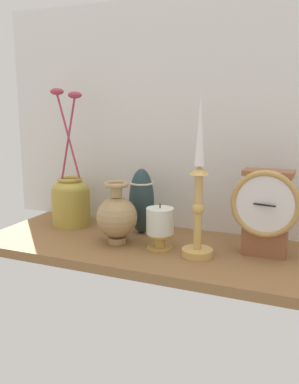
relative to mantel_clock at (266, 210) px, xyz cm
name	(u,v)px	position (x,y,z in cm)	size (l,w,h in cm)	color
ground_plane	(167,251)	(-23.99, -3.19, -12.49)	(100.00, 36.00, 2.40)	brown
back_wall	(191,117)	(-23.99, 15.31, 21.21)	(120.00, 2.00, 65.00)	silver
mantel_clock	(266,210)	(0.00, 0.00, 0.00)	(16.11, 7.54, 21.35)	brown
candlestick_tall_left	(199,197)	(-14.71, -6.87, 3.44)	(7.55, 7.55, 38.88)	tan
brass_vase_bulbous	(117,216)	(-37.14, -5.53, -3.96)	(10.85, 10.85, 16.39)	#A58456
brass_vase_jar	(71,198)	(-57.63, 4.00, -2.85)	(12.05, 11.37, 40.66)	#AB933A
pillar_candle_front	(160,225)	(-25.22, -4.85, -5.24)	(6.98, 6.98, 11.66)	gold
tall_ceramic_vase	(142,201)	(-34.75, 5.06, -1.88)	(7.07, 7.07, 18.53)	#24383C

